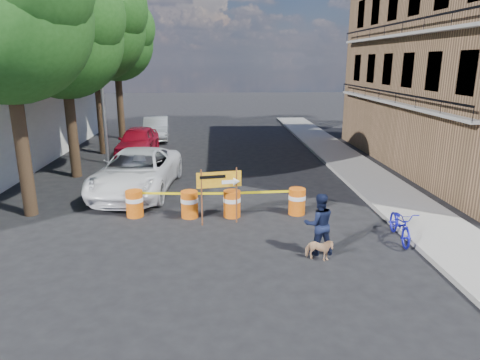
{
  "coord_description": "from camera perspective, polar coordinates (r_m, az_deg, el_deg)",
  "views": [
    {
      "loc": [
        -0.5,
        -12.08,
        5.04
      ],
      "look_at": [
        0.27,
        1.31,
        1.3
      ],
      "focal_mm": 32.0,
      "sensor_mm": 36.0,
      "label": 1
    }
  ],
  "objects": [
    {
      "name": "tree_far",
      "position": [
        29.76,
        -16.15,
        17.26
      ],
      "size": [
        5.04,
        4.8,
        8.84
      ],
      "color": "#332316",
      "rests_on": "ground"
    },
    {
      "name": "barrel_far_left",
      "position": [
        14.7,
        -13.89,
        -3.0
      ],
      "size": [
        0.58,
        0.58,
        0.9
      ],
      "color": "#D9540C",
      "rests_on": "ground"
    },
    {
      "name": "dog",
      "position": [
        11.45,
        10.49,
        -9.09
      ],
      "size": [
        0.8,
        0.56,
        0.62
      ],
      "primitive_type": "imported",
      "rotation": [
        0.0,
        0.0,
        1.22
      ],
      "color": "tan",
      "rests_on": "ground"
    },
    {
      "name": "detour_sign",
      "position": [
        13.4,
        -2.03,
        -0.46
      ],
      "size": [
        1.41,
        0.36,
        1.83
      ],
      "rotation": [
        0.0,
        0.0,
        0.17
      ],
      "color": "#592D19",
      "rests_on": "ground"
    },
    {
      "name": "ground",
      "position": [
        13.09,
        -0.86,
        -7.05
      ],
      "size": [
        120.0,
        120.0,
        0.0
      ],
      "primitive_type": "plane",
      "color": "black",
      "rests_on": "ground"
    },
    {
      "name": "barrel_far_right",
      "position": [
        14.62,
        7.6,
        -2.77
      ],
      "size": [
        0.58,
        0.58,
        0.9
      ],
      "color": "#D9540C",
      "rests_on": "ground"
    },
    {
      "name": "barrel_mid_right",
      "position": [
        14.26,
        -1.08,
        -3.11
      ],
      "size": [
        0.58,
        0.58,
        0.9
      ],
      "color": "#D9540C",
      "rests_on": "ground"
    },
    {
      "name": "bicycle",
      "position": [
        13.12,
        20.77,
        -3.75
      ],
      "size": [
        0.75,
        1.04,
        1.85
      ],
      "primitive_type": "imported",
      "rotation": [
        0.0,
        0.0,
        -0.12
      ],
      "color": "#1616B4",
      "rests_on": "ground"
    },
    {
      "name": "sedan_silver",
      "position": [
        29.08,
        -11.12,
        6.78
      ],
      "size": [
        1.94,
        4.6,
        1.48
      ],
      "primitive_type": "imported",
      "rotation": [
        0.0,
        0.0,
        0.08
      ],
      "color": "#B0B3B7",
      "rests_on": "ground"
    },
    {
      "name": "tree_mid_b",
      "position": [
        24.93,
        -18.8,
        18.65
      ],
      "size": [
        5.67,
        5.4,
        9.62
      ],
      "color": "#332316",
      "rests_on": "ground"
    },
    {
      "name": "tree_near",
      "position": [
        15.45,
        -28.72,
        18.69
      ],
      "size": [
        5.46,
        5.2,
        9.15
      ],
      "color": "#332316",
      "rests_on": "ground"
    },
    {
      "name": "tree_mid_a",
      "position": [
        20.09,
        -22.44,
        17.22
      ],
      "size": [
        5.25,
        5.0,
        8.68
      ],
      "color": "#332316",
      "rests_on": "ground"
    },
    {
      "name": "sidewalk_east",
      "position": [
        19.91,
        16.48,
        0.49
      ],
      "size": [
        2.4,
        40.0,
        0.15
      ],
      "primitive_type": "cube",
      "color": "gray",
      "rests_on": "ground"
    },
    {
      "name": "pedestrian",
      "position": [
        11.66,
        10.48,
        -5.77
      ],
      "size": [
        0.86,
        0.69,
        1.69
      ],
      "primitive_type": "imported",
      "rotation": [
        0.0,
        0.0,
        3.2
      ],
      "color": "black",
      "rests_on": "ground"
    },
    {
      "name": "barrel_mid_left",
      "position": [
        14.3,
        -6.74,
        -3.16
      ],
      "size": [
        0.58,
        0.58,
        0.9
      ],
      "color": "#D9540C",
      "rests_on": "ground"
    },
    {
      "name": "sedan_red",
      "position": [
        24.38,
        -13.46,
        5.09
      ],
      "size": [
        2.02,
        4.64,
        1.56
      ],
      "primitive_type": "imported",
      "rotation": [
        0.0,
        0.0,
        -0.04
      ],
      "color": "#A20D23",
      "rests_on": "ground"
    },
    {
      "name": "streetlamp",
      "position": [
        22.26,
        -17.92,
        13.14
      ],
      "size": [
        1.25,
        0.18,
        8.0
      ],
      "color": "gray",
      "rests_on": "ground"
    },
    {
      "name": "suv_white",
      "position": [
        17.35,
        -13.61,
        1.08
      ],
      "size": [
        3.27,
        6.16,
        1.65
      ],
      "primitive_type": "imported",
      "rotation": [
        0.0,
        0.0,
        -0.09
      ],
      "color": "white",
      "rests_on": "ground"
    }
  ]
}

